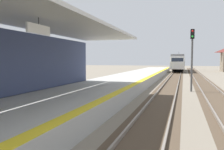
# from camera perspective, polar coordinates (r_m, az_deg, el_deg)

# --- Properties ---
(station_platform) EXTENTS (5.00, 80.00, 0.91)m
(station_platform) POSITION_cam_1_polar(r_m,az_deg,el_deg) (15.51, -3.62, -4.28)
(station_platform) COLOR #A8A8A3
(station_platform) RESTS_ON ground
(track_pair_nearest_platform) EXTENTS (2.34, 120.00, 0.16)m
(track_pair_nearest_platform) POSITION_cam_1_polar(r_m,az_deg,el_deg) (18.51, 13.90, -4.32)
(track_pair_nearest_platform) COLOR #4C3D2D
(track_pair_nearest_platform) RESTS_ON ground
(track_pair_middle) EXTENTS (2.34, 120.00, 0.16)m
(track_pair_middle) POSITION_cam_1_polar(r_m,az_deg,el_deg) (18.60, 24.44, -4.52)
(track_pair_middle) COLOR #4C3D2D
(track_pair_middle) RESTS_ON ground
(approaching_train) EXTENTS (2.93, 19.60, 4.76)m
(approaching_train) POSITION_cam_1_polar(r_m,az_deg,el_deg) (55.79, 16.61, 3.20)
(approaching_train) COLOR silver
(approaching_train) RESTS_ON ground
(rail_signal_post) EXTENTS (0.32, 0.34, 5.20)m
(rail_signal_post) POSITION_cam_1_polar(r_m,az_deg,el_deg) (19.79, 19.80, 5.21)
(rail_signal_post) COLOR #4C4C4C
(rail_signal_post) RESTS_ON ground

